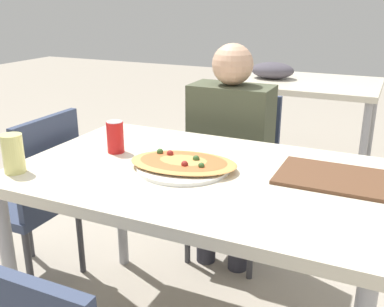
{
  "coord_description": "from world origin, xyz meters",
  "views": [
    {
      "loc": [
        0.59,
        -1.35,
        1.32
      ],
      "look_at": [
        -0.03,
        -0.0,
        0.81
      ],
      "focal_mm": 42.0,
      "sensor_mm": 36.0,
      "label": 1
    }
  ],
  "objects_px": {
    "person_seated": "(229,141)",
    "drink_glass": "(13,154)",
    "chair_far_seated": "(236,167)",
    "chair_side_left": "(33,194)",
    "pizza_main": "(183,164)",
    "soda_can": "(115,137)",
    "dining_table": "(200,189)"
  },
  "relations": [
    {
      "from": "chair_far_seated",
      "to": "chair_side_left",
      "type": "bearing_deg",
      "value": 44.71
    },
    {
      "from": "chair_far_seated",
      "to": "pizza_main",
      "type": "height_order",
      "value": "chair_far_seated"
    },
    {
      "from": "drink_glass",
      "to": "chair_side_left",
      "type": "bearing_deg",
      "value": 129.49
    },
    {
      "from": "person_seated",
      "to": "pizza_main",
      "type": "distance_m",
      "value": 0.65
    },
    {
      "from": "pizza_main",
      "to": "drink_glass",
      "type": "relative_size",
      "value": 3.06
    },
    {
      "from": "dining_table",
      "to": "drink_glass",
      "type": "relative_size",
      "value": 9.49
    },
    {
      "from": "chair_side_left",
      "to": "chair_far_seated",
      "type": "bearing_deg",
      "value": -45.29
    },
    {
      "from": "person_seated",
      "to": "chair_far_seated",
      "type": "bearing_deg",
      "value": -90.0
    },
    {
      "from": "chair_far_seated",
      "to": "person_seated",
      "type": "distance_m",
      "value": 0.21
    },
    {
      "from": "chair_far_seated",
      "to": "pizza_main",
      "type": "xyz_separation_m",
      "value": [
        0.06,
        -0.75,
        0.28
      ]
    },
    {
      "from": "chair_far_seated",
      "to": "chair_side_left",
      "type": "xyz_separation_m",
      "value": [
        -0.72,
        -0.71,
        0.0
      ]
    },
    {
      "from": "dining_table",
      "to": "person_seated",
      "type": "xyz_separation_m",
      "value": [
        -0.12,
        0.63,
        -0.02
      ]
    },
    {
      "from": "person_seated",
      "to": "soda_can",
      "type": "xyz_separation_m",
      "value": [
        -0.26,
        -0.59,
        0.15
      ]
    },
    {
      "from": "pizza_main",
      "to": "soda_can",
      "type": "xyz_separation_m",
      "value": [
        -0.32,
        0.05,
        0.04
      ]
    },
    {
      "from": "chair_side_left",
      "to": "pizza_main",
      "type": "distance_m",
      "value": 0.83
    },
    {
      "from": "person_seated",
      "to": "dining_table",
      "type": "bearing_deg",
      "value": 100.96
    },
    {
      "from": "person_seated",
      "to": "pizza_main",
      "type": "height_order",
      "value": "person_seated"
    },
    {
      "from": "chair_side_left",
      "to": "person_seated",
      "type": "height_order",
      "value": "person_seated"
    },
    {
      "from": "chair_far_seated",
      "to": "soda_can",
      "type": "xyz_separation_m",
      "value": [
        -0.26,
        -0.7,
        0.33
      ]
    },
    {
      "from": "pizza_main",
      "to": "soda_can",
      "type": "height_order",
      "value": "soda_can"
    },
    {
      "from": "chair_side_left",
      "to": "soda_can",
      "type": "relative_size",
      "value": 6.8
    },
    {
      "from": "dining_table",
      "to": "pizza_main",
      "type": "xyz_separation_m",
      "value": [
        -0.06,
        -0.01,
        0.09
      ]
    },
    {
      "from": "pizza_main",
      "to": "person_seated",
      "type": "bearing_deg",
      "value": 95.37
    },
    {
      "from": "dining_table",
      "to": "chair_side_left",
      "type": "distance_m",
      "value": 0.86
    },
    {
      "from": "person_seated",
      "to": "drink_glass",
      "type": "bearing_deg",
      "value": 63.44
    },
    {
      "from": "dining_table",
      "to": "chair_far_seated",
      "type": "distance_m",
      "value": 0.78
    },
    {
      "from": "chair_side_left",
      "to": "pizza_main",
      "type": "xyz_separation_m",
      "value": [
        0.78,
        -0.04,
        0.28
      ]
    },
    {
      "from": "dining_table",
      "to": "drink_glass",
      "type": "height_order",
      "value": "drink_glass"
    },
    {
      "from": "person_seated",
      "to": "soda_can",
      "type": "height_order",
      "value": "person_seated"
    },
    {
      "from": "chair_side_left",
      "to": "soda_can",
      "type": "height_order",
      "value": "soda_can"
    },
    {
      "from": "soda_can",
      "to": "dining_table",
      "type": "bearing_deg",
      "value": -6.44
    },
    {
      "from": "chair_far_seated",
      "to": "person_seated",
      "type": "xyz_separation_m",
      "value": [
        -0.0,
        -0.11,
        0.18
      ]
    }
  ]
}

